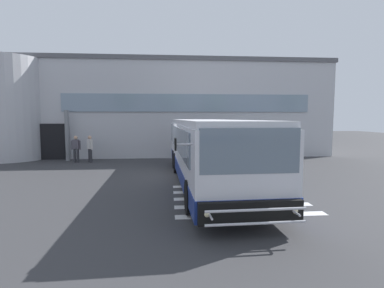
# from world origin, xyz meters

# --- Properties ---
(ground_plane) EXTENTS (80.00, 90.00, 0.02)m
(ground_plane) POSITION_xyz_m (0.00, 0.00, -0.01)
(ground_plane) COLOR #353538
(ground_plane) RESTS_ON ground
(bay_paint_stripes) EXTENTS (4.40, 3.96, 0.01)m
(bay_paint_stripes) POSITION_xyz_m (2.00, -4.20, 0.00)
(bay_paint_stripes) COLOR silver
(bay_paint_stripes) RESTS_ON ground
(terminal_building) EXTENTS (24.67, 13.80, 6.98)m
(terminal_building) POSITION_xyz_m (-0.69, 11.65, 3.48)
(terminal_building) COLOR #B7B7BC
(terminal_building) RESTS_ON ground
(entry_support_column) EXTENTS (0.28, 0.28, 3.28)m
(entry_support_column) POSITION_xyz_m (-6.94, 5.40, 1.64)
(entry_support_column) COLOR slate
(entry_support_column) RESTS_ON ground
(bus_main_foreground) EXTENTS (3.02, 11.99, 2.70)m
(bus_main_foreground) POSITION_xyz_m (1.30, -1.82, 1.34)
(bus_main_foreground) COLOR silver
(bus_main_foreground) RESTS_ON ground
(passenger_near_column) EXTENTS (0.59, 0.40, 1.68)m
(passenger_near_column) POSITION_xyz_m (-6.13, 4.55, 0.96)
(passenger_near_column) COLOR #2D2D33
(passenger_near_column) RESTS_ON ground
(passenger_by_doorway) EXTENTS (0.42, 0.47, 1.68)m
(passenger_by_doorway) POSITION_xyz_m (-5.30, 4.56, 0.93)
(passenger_by_doorway) COLOR #2D2D33
(passenger_by_doorway) RESTS_ON ground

